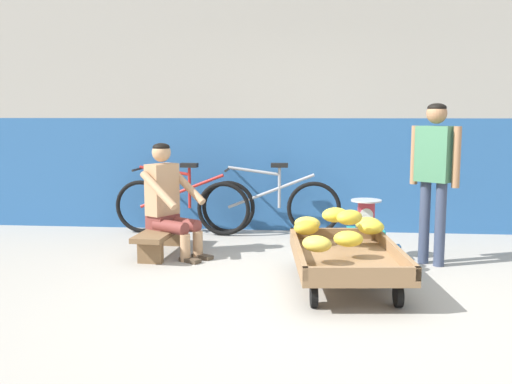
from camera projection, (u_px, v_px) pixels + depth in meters
name	position (u px, v px, depth m)	size (l,w,h in m)	color
ground_plane	(319.00, 308.00, 4.35)	(80.00, 80.00, 0.00)	#A39E93
back_wall	(318.00, 93.00, 7.11)	(16.00, 0.30, 3.37)	#2D609E
banana_cart	(346.00, 259.00, 4.84)	(0.98, 1.52, 0.36)	#8E6B47
banana_pile	(338.00, 227.00, 5.09)	(0.87, 1.12, 0.26)	yellow
low_bench	(163.00, 235.00, 6.00)	(0.38, 1.12, 0.27)	brown
vendor_seated	(168.00, 200.00, 5.90)	(0.74, 0.66, 1.14)	tan
plastic_crate	(365.00, 244.00, 5.81)	(0.36, 0.28, 0.30)	#19847F
weighing_scale	(366.00, 214.00, 5.77)	(0.30, 0.30, 0.29)	#28282D
bicycle_near_left	(181.00, 205.00, 6.96)	(1.66, 0.48, 0.86)	black
bicycle_far_left	(271.00, 205.00, 6.95)	(1.66, 0.48, 0.86)	black
customer_adult	(435.00, 165.00, 5.47)	(0.40, 0.35, 1.53)	#38425B
shopping_bag	(390.00, 258.00, 5.36)	(0.18, 0.12, 0.24)	#3370B7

